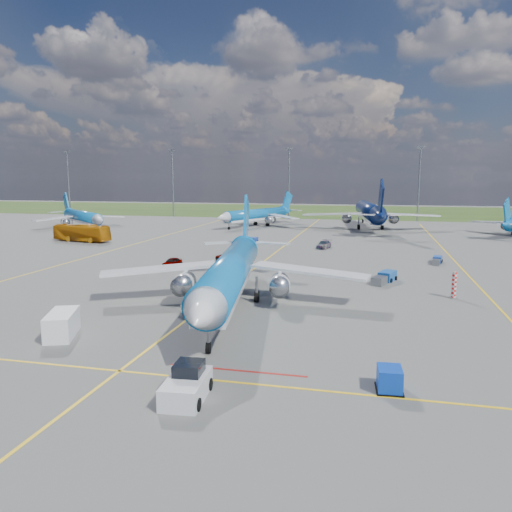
% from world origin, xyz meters
% --- Properties ---
extents(ground, '(400.00, 400.00, 0.00)m').
position_xyz_m(ground, '(0.00, 0.00, 0.00)').
color(ground, '#575755').
rests_on(ground, ground).
extents(grass_strip, '(400.00, 80.00, 0.01)m').
position_xyz_m(grass_strip, '(0.00, 150.00, 0.00)').
color(grass_strip, '#2D4719').
rests_on(grass_strip, ground).
extents(taxiway_lines, '(60.25, 160.00, 0.02)m').
position_xyz_m(taxiway_lines, '(0.17, 27.70, 0.01)').
color(taxiway_lines, yellow).
rests_on(taxiway_lines, ground).
extents(floodlight_masts, '(202.20, 0.50, 22.70)m').
position_xyz_m(floodlight_masts, '(10.00, 110.00, 12.56)').
color(floodlight_masts, slate).
rests_on(floodlight_masts, ground).
extents(warning_post, '(0.50, 0.50, 3.00)m').
position_xyz_m(warning_post, '(26.00, 8.00, 1.50)').
color(warning_post, red).
rests_on(warning_post, ground).
extents(bg_jet_nw, '(42.46, 41.64, 8.86)m').
position_xyz_m(bg_jet_nw, '(-57.58, 66.70, 0.00)').
color(bg_jet_nw, '#0C68B3').
rests_on(bg_jet_nw, ground).
extents(bg_jet_nnw, '(38.45, 42.51, 9.08)m').
position_xyz_m(bg_jet_nnw, '(-14.49, 83.39, 0.00)').
color(bg_jet_nnw, '#0C68B3').
rests_on(bg_jet_nnw, ground).
extents(bg_jet_n, '(42.57, 52.61, 12.69)m').
position_xyz_m(bg_jet_n, '(15.82, 84.83, 0.00)').
color(bg_jet_n, '#071641').
rests_on(bg_jet_n, ground).
extents(main_airliner, '(37.38, 45.49, 10.76)m').
position_xyz_m(main_airliner, '(2.78, -1.64, 0.00)').
color(main_airliner, '#0C68B3').
rests_on(main_airliner, ground).
extents(pushback_tug, '(2.67, 6.25, 2.09)m').
position_xyz_m(pushback_tug, '(6.18, -22.91, 0.84)').
color(pushback_tug, silver).
rests_on(pushback_tug, ground).
extents(uld_container, '(1.63, 1.98, 1.50)m').
position_xyz_m(uld_container, '(18.33, -18.93, 0.75)').
color(uld_container, '#0D3BB7').
rests_on(uld_container, ground).
extents(service_van, '(3.70, 5.21, 2.10)m').
position_xyz_m(service_van, '(-8.53, -14.08, 1.05)').
color(service_van, white).
rests_on(service_van, ground).
extents(apron_bus, '(13.41, 5.38, 3.64)m').
position_xyz_m(apron_bus, '(-42.69, 42.83, 1.82)').
color(apron_bus, '#C2730B').
rests_on(apron_bus, ground).
extents(service_car_a, '(2.24, 4.17, 1.35)m').
position_xyz_m(service_car_a, '(-12.56, 19.40, 0.67)').
color(service_car_a, '#999999').
rests_on(service_car_a, ground).
extents(service_car_b, '(5.49, 4.53, 1.39)m').
position_xyz_m(service_car_b, '(-4.97, 24.82, 0.70)').
color(service_car_b, '#999999').
rests_on(service_car_b, ground).
extents(service_car_c, '(2.76, 5.23, 1.44)m').
position_xyz_m(service_car_c, '(7.91, 44.55, 0.72)').
color(service_car_c, '#999999').
rests_on(service_car_c, ground).
extents(baggage_tug_w, '(3.37, 5.78, 1.26)m').
position_xyz_m(baggage_tug_w, '(18.63, 15.12, 0.59)').
color(baggage_tug_w, '#194F9A').
rests_on(baggage_tug_w, ground).
extents(baggage_tug_c, '(1.80, 4.99, 1.10)m').
position_xyz_m(baggage_tug_c, '(-7.19, 48.18, 0.51)').
color(baggage_tug_c, navy).
rests_on(baggage_tug_c, ground).
extents(baggage_tug_e, '(2.04, 4.60, 1.00)m').
position_xyz_m(baggage_tug_e, '(26.92, 31.72, 0.47)').
color(baggage_tug_e, '#1B45A3').
rests_on(baggage_tug_e, ground).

